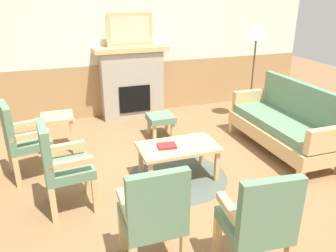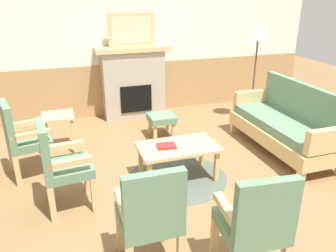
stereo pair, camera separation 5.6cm
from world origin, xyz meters
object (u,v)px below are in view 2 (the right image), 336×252
coffee_table (178,150)px  armchair_front_center (151,214)px  framed_picture (131,30)px  book_on_table (166,146)px  fireplace (133,82)px  armchair_front_left (256,222)px  couch (285,125)px  armchair_by_window_left (22,136)px  floor_lamp_by_couch (258,38)px  side_table (59,122)px  armchair_near_fireplace (60,162)px  footstool (161,119)px

coffee_table → armchair_front_center: armchair_front_center is taller
framed_picture → book_on_table: 2.62m
fireplace → book_on_table: bearing=-93.5°
armchair_front_left → coffee_table: bearing=90.9°
couch → armchair_by_window_left: size_ratio=1.84×
book_on_table → floor_lamp_by_couch: (2.10, 1.50, 1.00)m
couch → side_table: bearing=161.5°
couch → coffee_table: (-1.72, -0.24, -0.01)m
armchair_near_fireplace → armchair_front_center: bearing=-59.7°
couch → armchair_by_window_left: same height
armchair_front_left → side_table: bearing=115.3°
fireplace → framed_picture: 0.91m
fireplace → book_on_table: (-0.14, -2.37, -0.20)m
footstool → armchair_front_center: size_ratio=0.41×
couch → footstool: bearing=145.4°
armchair_by_window_left → armchair_front_center: size_ratio=1.00×
footstool → fireplace: bearing=100.2°
coffee_table → book_on_table: size_ratio=4.32×
book_on_table → footstool: (0.34, 1.29, -0.17)m
armchair_by_window_left → book_on_table: bearing=-21.4°
footstool → armchair_near_fireplace: (-1.56, -1.48, 0.25)m
coffee_table → armchair_by_window_left: 1.91m
armchair_front_center → book_on_table: bearing=67.0°
framed_picture → armchair_front_left: framed_picture is taller
couch → fireplace: bearing=128.9°
coffee_table → footstool: bearing=81.6°
armchair_front_left → armchair_front_center: (-0.73, 0.35, 0.00)m
coffee_table → side_table: 1.86m
armchair_by_window_left → armchair_near_fireplace: bearing=-63.4°
armchair_front_center → floor_lamp_by_couch: bearing=46.7°
coffee_table → armchair_front_center: (-0.71, -1.31, 0.15)m
framed_picture → book_on_table: size_ratio=3.60×
footstool → floor_lamp_by_couch: size_ratio=0.24×
couch → floor_lamp_by_couch: 1.66m
framed_picture → armchair_near_fireplace: 3.08m
framed_picture → armchair_front_left: (0.03, -4.04, -1.02)m
coffee_table → side_table: size_ratio=1.75×
couch → armchair_front_left: bearing=-131.7°
couch → side_table: 3.24m
coffee_table → side_table: (-1.36, 1.27, 0.05)m
coffee_table → armchair_by_window_left: bearing=160.0°
coffee_table → fireplace: bearing=90.1°
armchair_front_center → floor_lamp_by_couch: size_ratio=0.58×
framed_picture → floor_lamp_by_couch: framed_picture is taller
couch → armchair_by_window_left: (-3.50, 0.41, 0.14)m
framed_picture → coffee_table: size_ratio=0.83×
fireplace → coffee_table: 2.39m
couch → coffee_table: 1.74m
fireplace → couch: fireplace is taller
fireplace → armchair_near_fireplace: size_ratio=1.33×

